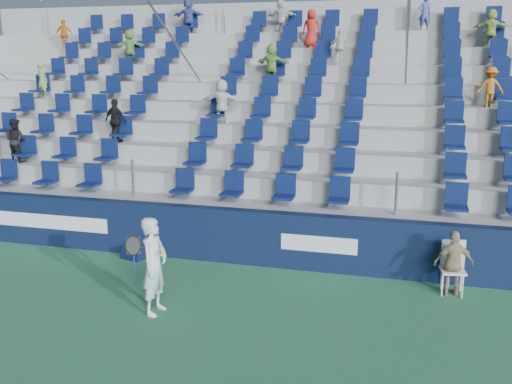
% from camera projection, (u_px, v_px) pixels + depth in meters
% --- Properties ---
extents(ground, '(70.00, 70.00, 0.00)m').
position_uv_depth(ground, '(201.00, 327.00, 9.55)').
color(ground, '#307249').
rests_on(ground, ground).
extents(sponsor_wall, '(24.00, 0.32, 1.20)m').
position_uv_depth(sponsor_wall, '(251.00, 237.00, 12.38)').
color(sponsor_wall, '#0F1938').
rests_on(sponsor_wall, ground).
extents(grandstand, '(24.00, 8.17, 6.63)m').
position_uv_depth(grandstand, '(297.00, 137.00, 16.81)').
color(grandstand, '#AAAAA4').
rests_on(grandstand, ground).
extents(tennis_player, '(0.69, 0.66, 1.74)m').
position_uv_depth(tennis_player, '(154.00, 266.00, 9.90)').
color(tennis_player, silver).
rests_on(tennis_player, ground).
extents(line_judge_chair, '(0.50, 0.51, 1.01)m').
position_uv_depth(line_judge_chair, '(453.00, 263.00, 10.87)').
color(line_judge_chair, white).
rests_on(line_judge_chair, ground).
extents(line_judge, '(0.79, 0.47, 1.26)m').
position_uv_depth(line_judge, '(454.00, 263.00, 10.71)').
color(line_judge, tan).
rests_on(line_judge, ground).
extents(ball_bin, '(0.57, 0.45, 0.28)m').
position_uv_depth(ball_bin, '(134.00, 252.00, 12.77)').
color(ball_bin, '#0F1538').
rests_on(ball_bin, ground).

